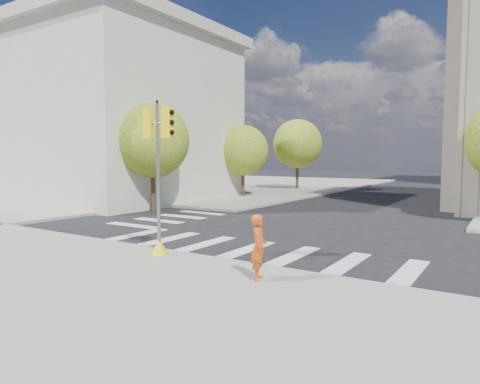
% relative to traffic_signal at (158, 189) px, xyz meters
% --- Properties ---
extents(ground, '(160.00, 160.00, 0.00)m').
position_rel_traffic_signal_xyz_m(ground, '(1.73, 4.70, -2.22)').
color(ground, black).
rests_on(ground, ground).
extents(sidewalk_far_left, '(28.00, 40.00, 0.15)m').
position_rel_traffic_signal_xyz_m(sidewalk_far_left, '(-18.27, 30.70, -2.14)').
color(sidewalk_far_left, gray).
rests_on(sidewalk_far_left, ground).
extents(classical_building, '(19.00, 15.00, 12.70)m').
position_rel_traffic_signal_xyz_m(classical_building, '(-18.27, 12.70, 4.22)').
color(classical_building, beige).
rests_on(classical_building, ground).
extents(tree_lw_near, '(4.40, 4.40, 6.41)m').
position_rel_traffic_signal_xyz_m(tree_lw_near, '(-8.77, 8.70, 1.99)').
color(tree_lw_near, '#382616').
rests_on(tree_lw_near, ground).
extents(tree_lw_mid, '(4.00, 4.00, 5.77)m').
position_rel_traffic_signal_xyz_m(tree_lw_mid, '(-8.77, 18.70, 1.55)').
color(tree_lw_mid, '#382616').
rests_on(tree_lw_mid, ground).
extents(tree_lw_far, '(4.80, 4.80, 6.95)m').
position_rel_traffic_signal_xyz_m(tree_lw_far, '(-8.77, 28.70, 2.32)').
color(tree_lw_far, '#382616').
rests_on(tree_lw_far, ground).
extents(traffic_signal, '(1.08, 0.56, 4.85)m').
position_rel_traffic_signal_xyz_m(traffic_signal, '(0.00, 0.00, 0.00)').
color(traffic_signal, yellow).
rests_on(traffic_signal, sidewalk_near).
extents(photographer, '(0.62, 0.72, 1.66)m').
position_rel_traffic_signal_xyz_m(photographer, '(4.09, -0.73, -1.24)').
color(photographer, '#C94913').
rests_on(photographer, sidewalk_near).
extents(planter_wall, '(5.78, 2.40, 0.50)m').
position_rel_traffic_signal_xyz_m(planter_wall, '(-13.27, 7.46, -1.82)').
color(planter_wall, white).
rests_on(planter_wall, sidewalk_left_near).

